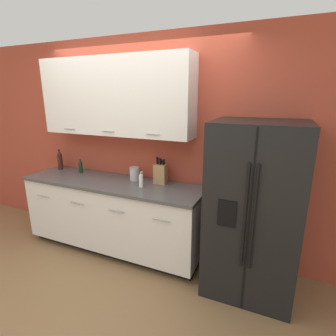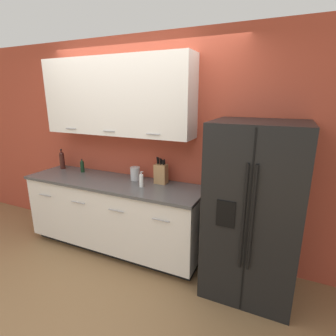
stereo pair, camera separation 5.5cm
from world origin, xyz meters
The scene contains 9 objects.
ground_plane centered at (0.00, 0.00, 0.00)m, with size 14.00×14.00×0.00m, color olive.
wall_back centered at (-0.07, 1.07, 1.48)m, with size 10.00×0.39×2.60m.
counter_unit centered at (-0.23, 0.78, 0.46)m, with size 2.30×0.64×0.91m.
refrigerator centered at (1.44, 0.73, 0.85)m, with size 0.84×0.74×1.71m.
knife_block centered at (0.35, 0.95, 1.03)m, with size 0.14×0.11×0.32m.
wine_bottle centered at (-1.20, 0.93, 1.04)m, with size 0.07×0.07×0.28m.
soap_dispenser centered at (0.21, 0.74, 0.99)m, with size 0.05×0.05×0.18m.
oil_bottle centered at (-0.82, 0.92, 1.00)m, with size 0.05×0.05×0.18m.
steel_canister centered at (0.01, 0.93, 0.99)m, with size 0.12×0.12×0.18m.
Camera 2 is at (1.67, -1.70, 1.93)m, focal length 28.00 mm.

